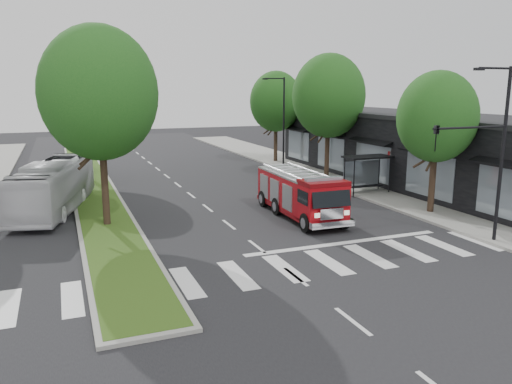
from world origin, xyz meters
The scene contains 14 objects.
ground centered at (0.00, 0.00, 0.00)m, with size 140.00×140.00×0.00m, color black.
sidewalk_right centered at (12.50, 10.00, 0.07)m, with size 5.00×80.00×0.15m, color gray.
median centered at (-6.00, 18.00, 0.08)m, with size 3.00×50.00×0.15m.
storefront_row centered at (17.00, 10.00, 2.50)m, with size 8.00×30.00×5.00m, color black.
bus_shelter centered at (11.20, 8.15, 2.04)m, with size 3.20×1.60×2.61m.
tree_right_near centered at (11.50, 2.00, 5.51)m, with size 4.40×4.40×8.05m.
tree_right_mid centered at (11.50, 14.00, 6.49)m, with size 5.60×5.60×9.72m.
tree_right_far centered at (11.50, 24.00, 5.84)m, with size 5.00×5.00×8.73m.
tree_median_near centered at (-6.00, 6.00, 6.81)m, with size 5.80×5.80×10.16m.
tree_median_far centered at (-6.00, 20.00, 6.49)m, with size 5.60×5.60×9.72m.
streetlight_right_near centered at (9.61, -3.50, 4.67)m, with size 4.08×0.22×8.00m.
streetlight_right_far centered at (10.35, 20.00, 4.48)m, with size 2.11×0.20×8.00m.
fire_engine centered at (4.23, 4.16, 1.29)m, with size 2.57×7.83×2.69m.
city_bus centered at (-8.50, 10.60, 1.47)m, with size 2.47×10.55×2.94m, color silver.
Camera 1 is at (-8.02, -20.14, 7.04)m, focal length 35.00 mm.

